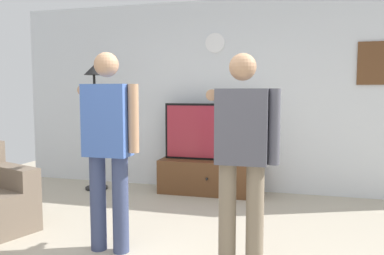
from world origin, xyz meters
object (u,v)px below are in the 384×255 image
(floor_lamp, at_px, (95,101))
(tv_stand, at_px, (210,177))
(wall_clock, at_px, (215,43))
(person_standing_nearer_lamp, at_px, (109,141))
(television, at_px, (211,132))
(person_standing_nearer_couch, at_px, (242,149))

(floor_lamp, bearing_deg, tv_stand, 5.57)
(tv_stand, distance_m, wall_clock, 1.89)
(tv_stand, height_order, wall_clock, wall_clock)
(tv_stand, relative_size, person_standing_nearer_lamp, 0.82)
(television, distance_m, wall_clock, 1.26)
(television, relative_size, person_standing_nearer_lamp, 0.75)
(wall_clock, height_order, floor_lamp, wall_clock)
(tv_stand, distance_m, person_standing_nearer_lamp, 2.25)
(television, distance_m, person_standing_nearer_lamp, 2.17)
(wall_clock, xyz_separation_m, floor_lamp, (-1.66, -0.45, -0.82))
(tv_stand, height_order, person_standing_nearer_couch, person_standing_nearer_couch)
(wall_clock, distance_m, person_standing_nearer_lamp, 2.65)
(person_standing_nearer_lamp, bearing_deg, tv_stand, 77.52)
(floor_lamp, bearing_deg, television, 7.15)
(tv_stand, relative_size, floor_lamp, 0.79)
(television, bearing_deg, wall_clock, 90.00)
(tv_stand, xyz_separation_m, person_standing_nearer_lamp, (-0.46, -2.07, 0.75))
(tv_stand, bearing_deg, person_standing_nearer_couch, -71.47)
(tv_stand, bearing_deg, floor_lamp, -174.43)
(tv_stand, relative_size, wall_clock, 5.15)
(tv_stand, distance_m, person_standing_nearer_couch, 2.33)
(wall_clock, bearing_deg, person_standing_nearer_lamp, -100.99)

